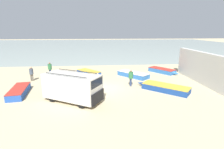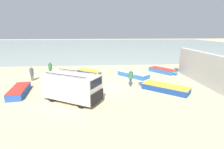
# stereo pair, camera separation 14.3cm
# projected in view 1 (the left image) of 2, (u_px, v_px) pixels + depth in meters

# --- Properties ---
(ground_plane) EXTENTS (200.00, 200.00, 0.00)m
(ground_plane) POSITION_uv_depth(u_px,v_px,m) (104.00, 89.00, 17.91)
(ground_plane) COLOR tan
(sea_water) EXTENTS (120.00, 80.00, 0.01)m
(sea_water) POSITION_uv_depth(u_px,v_px,m) (99.00, 45.00, 68.10)
(sea_water) COLOR #99A89E
(sea_water) RESTS_ON ground_plane
(harbor_wall) EXTENTS (0.50, 10.53, 3.47)m
(harbor_wall) POSITION_uv_depth(u_px,v_px,m) (203.00, 68.00, 19.34)
(harbor_wall) COLOR silver
(harbor_wall) RESTS_ON ground_plane
(parked_van) EXTENTS (5.19, 4.09, 2.47)m
(parked_van) POSITION_uv_depth(u_px,v_px,m) (72.00, 87.00, 14.48)
(parked_van) COLOR beige
(parked_van) RESTS_ON ground_plane
(fishing_rowboat_0) EXTENTS (3.45, 3.78, 0.62)m
(fishing_rowboat_0) POSITION_uv_depth(u_px,v_px,m) (90.00, 73.00, 22.99)
(fishing_rowboat_0) COLOR #234CA3
(fishing_rowboat_0) RESTS_ON ground_plane
(fishing_rowboat_1) EXTENTS (4.03, 4.41, 0.59)m
(fishing_rowboat_1) POSITION_uv_depth(u_px,v_px,m) (132.00, 74.00, 22.48)
(fishing_rowboat_1) COLOR #2D66AD
(fishing_rowboat_1) RESTS_ON ground_plane
(fishing_rowboat_2) EXTENTS (4.77, 4.36, 0.59)m
(fishing_rowboat_2) POSITION_uv_depth(u_px,v_px,m) (164.00, 88.00, 17.27)
(fishing_rowboat_2) COLOR navy
(fishing_rowboat_2) RESTS_ON ground_plane
(fishing_rowboat_3) EXTENTS (3.44, 4.16, 0.59)m
(fishing_rowboat_3) POSITION_uv_depth(u_px,v_px,m) (163.00, 71.00, 24.46)
(fishing_rowboat_3) COLOR #2D66AD
(fishing_rowboat_3) RESTS_ON ground_plane
(fishing_rowboat_4) EXTENTS (1.87, 4.78, 0.63)m
(fishing_rowboat_4) POSITION_uv_depth(u_px,v_px,m) (20.00, 91.00, 16.39)
(fishing_rowboat_4) COLOR #234CA3
(fishing_rowboat_4) RESTS_ON ground_plane
(fisherman_0) EXTENTS (0.44, 0.44, 1.68)m
(fisherman_0) POSITION_uv_depth(u_px,v_px,m) (31.00, 73.00, 20.37)
(fisherman_0) COLOR #5B564C
(fisherman_0) RESTS_ON ground_plane
(fisherman_1) EXTENTS (0.47, 0.47, 1.78)m
(fisherman_1) POSITION_uv_depth(u_px,v_px,m) (131.00, 76.00, 18.47)
(fisherman_1) COLOR navy
(fisherman_1) RESTS_ON ground_plane
(fisherman_2) EXTENTS (0.44, 0.44, 1.69)m
(fisherman_2) POSITION_uv_depth(u_px,v_px,m) (97.00, 80.00, 17.48)
(fisherman_2) COLOR #5B564C
(fisherman_2) RESTS_ON ground_plane
(fisherman_3) EXTENTS (0.48, 0.48, 1.81)m
(fisherman_3) POSITION_uv_depth(u_px,v_px,m) (50.00, 68.00, 22.54)
(fisherman_3) COLOR navy
(fisherman_3) RESTS_ON ground_plane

